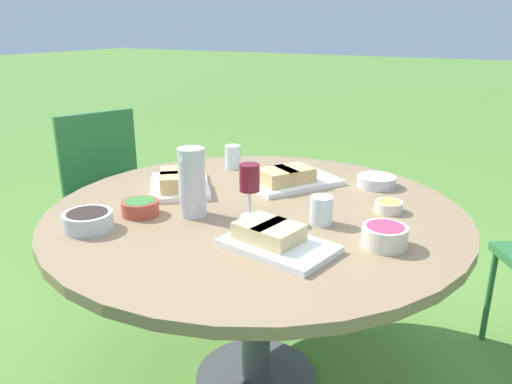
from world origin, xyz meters
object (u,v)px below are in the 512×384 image
wine_glass (250,180)px  dining_table (256,230)px  chair_far_back (110,182)px  water_pitcher (192,182)px

wine_glass → dining_table: bearing=-164.4°
chair_far_back → water_pitcher: water_pitcher is taller
wine_glass → water_pitcher: bearing=-65.8°
dining_table → wine_glass: size_ratio=7.92×
water_pitcher → wine_glass: bearing=114.2°
chair_far_back → wine_glass: wine_glass is taller
dining_table → chair_far_back: bearing=-110.3°
dining_table → chair_far_back: (-0.43, -1.17, -0.12)m
chair_far_back → water_pitcher: size_ratio=3.80×
water_pitcher → wine_glass: water_pitcher is taller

